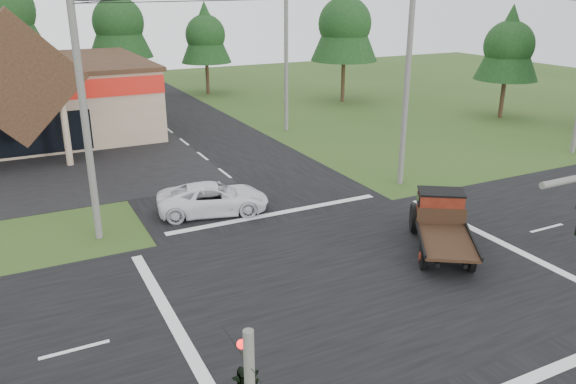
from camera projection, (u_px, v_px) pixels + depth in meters
ground at (359, 277)px, 20.80m from camera, size 120.00×120.00×0.00m
road_ns at (359, 277)px, 20.80m from camera, size 12.00×120.00×0.02m
road_ew at (359, 277)px, 20.79m from camera, size 120.00×12.00×0.02m
traffic_signal_corner at (246, 367)px, 10.28m from camera, size 0.53×2.48×4.40m
utility_pole_nw at (84, 114)px, 22.31m from camera, size 2.00×0.30×10.50m
utility_pole_ne at (407, 75)px, 28.91m from camera, size 2.00×0.30×11.50m
utility_pole_n at (286, 53)px, 40.73m from camera, size 2.00×0.30×11.20m
tree_row_c at (0, 6)px, 48.06m from camera, size 7.28×7.28×13.13m
tree_row_d at (118, 20)px, 53.59m from camera, size 6.16×6.16×11.11m
tree_row_e at (205, 33)px, 55.75m from camera, size 5.04×5.04×9.09m
tree_side_ne at (345, 21)px, 51.13m from camera, size 6.16×6.16×11.11m
tree_side_e_near at (509, 43)px, 44.89m from camera, size 5.04×5.04×9.09m
antique_flatbed_truck at (443, 226)px, 22.47m from camera, size 4.71×5.68×2.27m
white_pickup at (213, 198)px, 26.60m from camera, size 5.64×3.56×1.45m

